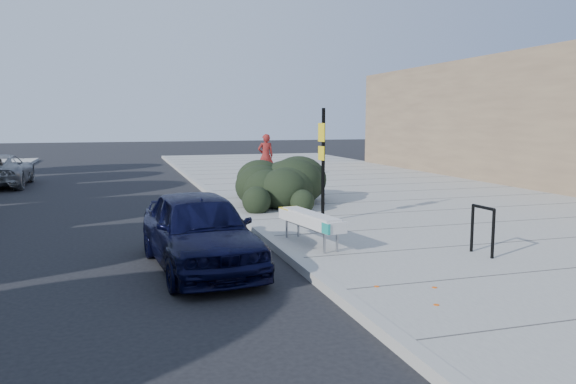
# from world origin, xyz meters

# --- Properties ---
(ground) EXTENTS (120.00, 120.00, 0.00)m
(ground) POSITION_xyz_m (0.00, 0.00, 0.00)
(ground) COLOR black
(ground) RESTS_ON ground
(sidewalk_near) EXTENTS (11.20, 50.00, 0.15)m
(sidewalk_near) POSITION_xyz_m (5.60, 5.00, 0.07)
(sidewalk_near) COLOR gray
(sidewalk_near) RESTS_ON ground
(curb_near) EXTENTS (0.22, 50.00, 0.17)m
(curb_near) POSITION_xyz_m (0.00, 5.00, 0.08)
(curb_near) COLOR #9E9E99
(curb_near) RESTS_ON ground
(bench) EXTENTS (0.76, 2.13, 0.63)m
(bench) POSITION_xyz_m (0.60, 1.00, 0.65)
(bench) COLOR gray
(bench) RESTS_ON sidewalk_near
(bike_rack) EXTENTS (0.09, 0.63, 0.91)m
(bike_rack) POSITION_xyz_m (3.34, -0.75, 0.70)
(bike_rack) COLOR black
(bike_rack) RESTS_ON sidewalk_near
(sign_post) EXTENTS (0.12, 0.32, 2.76)m
(sign_post) POSITION_xyz_m (1.71, 3.31, 1.71)
(sign_post) COLOR black
(sign_post) RESTS_ON sidewalk_near
(hedge) EXTENTS (3.40, 4.90, 1.67)m
(hedge) POSITION_xyz_m (1.50, 7.00, 0.98)
(hedge) COLOR black
(hedge) RESTS_ON sidewalk_near
(sedan_navy) EXTENTS (1.99, 4.19, 1.38)m
(sedan_navy) POSITION_xyz_m (-1.70, 0.39, 0.69)
(sedan_navy) COLOR black
(sedan_navy) RESTS_ON ground
(suv_silver) EXTENTS (2.15, 4.60, 1.27)m
(suv_silver) POSITION_xyz_m (-7.50, 15.04, 0.64)
(suv_silver) COLOR gray
(suv_silver) RESTS_ON ground
(pedestrian) EXTENTS (0.69, 0.46, 1.87)m
(pedestrian) POSITION_xyz_m (3.07, 13.92, 1.08)
(pedestrian) COLOR maroon
(pedestrian) RESTS_ON sidewalk_near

